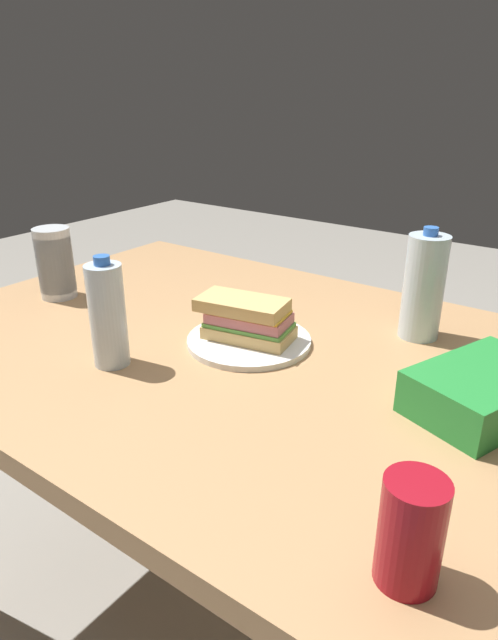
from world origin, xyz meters
TOP-DOWN VIEW (x-y plane):
  - ground_plane at (0.00, 0.00)m, footprint 8.00×8.00m
  - dining_table at (0.00, 0.00)m, footprint 1.42×0.94m
  - paper_plate at (0.01, -0.01)m, footprint 0.24×0.24m
  - sandwich at (0.02, -0.01)m, footprint 0.19×0.13m
  - soda_can_red at (-0.45, 0.34)m, footprint 0.07×0.07m
  - chip_bag at (-0.42, -0.03)m, footprint 0.22×0.27m
  - water_bottle_tall at (0.17, 0.20)m, footprint 0.06×0.06m
  - plastic_cup_stack at (0.54, 0.04)m, footprint 0.08×0.08m
  - water_bottle_spare at (-0.24, -0.25)m, footprint 0.08×0.08m

SIDE VIEW (x-z plane):
  - ground_plane at x=0.00m, z-range 0.00..0.00m
  - dining_table at x=0.00m, z-range 0.29..1.06m
  - paper_plate at x=0.01m, z-range 0.78..0.79m
  - chip_bag at x=-0.42m, z-range 0.78..0.85m
  - sandwich at x=0.02m, z-range 0.79..0.87m
  - soda_can_red at x=-0.45m, z-range 0.78..0.90m
  - plastic_cup_stack at x=0.54m, z-range 0.78..0.94m
  - water_bottle_tall at x=0.17m, z-range 0.77..0.97m
  - water_bottle_spare at x=-0.24m, z-range 0.77..0.99m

